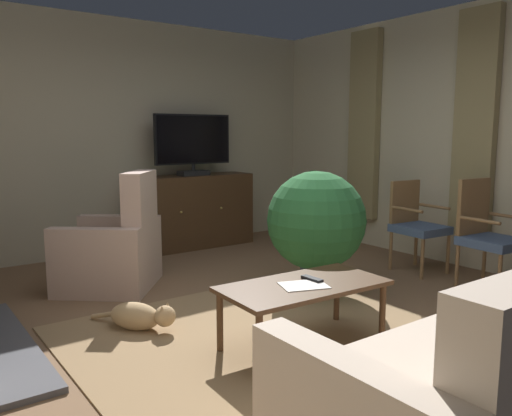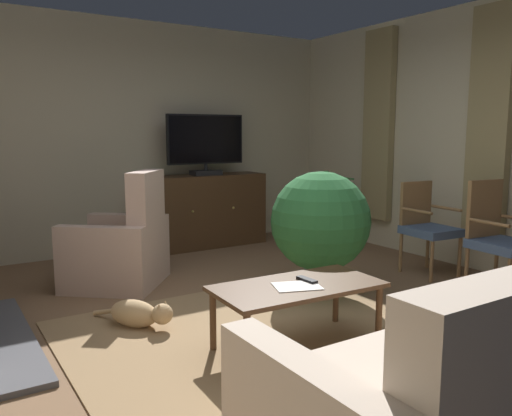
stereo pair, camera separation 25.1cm
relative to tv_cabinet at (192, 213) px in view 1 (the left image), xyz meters
name	(u,v)px [view 1 (the left image)]	position (x,y,z in m)	size (l,w,h in m)	color
ground_plane	(285,322)	(-0.69, -2.68, -0.45)	(5.76, 6.56, 0.04)	brown
wall_back	(127,137)	(-0.69, 0.35, 0.95)	(5.76, 0.10, 2.75)	#B2A88E
wall_right_with_window	(483,138)	(1.95, -2.68, 0.95)	(0.10, 6.56, 2.75)	#BBB095
curtain_panel_near	(475,125)	(1.84, -2.65, 1.08)	(0.10, 0.44, 2.31)	#8E7F56
curtain_panel_far	(364,126)	(1.84, -1.15, 1.08)	(0.10, 0.44, 2.31)	#8E7F56
rug_central	(254,333)	(-1.04, -2.76, -0.43)	(2.54, 2.06, 0.01)	#8E704C
tv_cabinet	(192,213)	(0.00, 0.00, 0.00)	(1.56, 0.48, 0.91)	black
television	(193,143)	(0.00, -0.05, 0.87)	(1.02, 0.20, 0.74)	black
coffee_table	(304,290)	(-0.90, -3.14, -0.04)	(1.15, 0.61, 0.44)	#422B19
tv_remote	(312,279)	(-0.81, -3.12, 0.02)	(0.17, 0.05, 0.02)	black
folded_newspaper	(304,285)	(-0.94, -3.18, 0.01)	(0.30, 0.22, 0.01)	silver
armchair_by_fireplace	(114,252)	(-1.43, -1.08, -0.09)	(1.14, 1.15, 1.09)	#BC9E8E
side_chair_nearest_door	(487,233)	(1.33, -3.14, 0.09)	(0.50, 0.53, 1.01)	#42567A
side_chair_mid_row	(416,223)	(1.33, -2.36, 0.07)	(0.48, 0.52, 0.93)	#42567A
potted_plant_on_hearth_side	(313,227)	(1.22, -0.91, -0.17)	(0.74, 1.00, 0.97)	#99664C
potted_plant_tall_palm_by_window	(316,222)	(-0.02, -2.30, 0.21)	(0.88, 0.88, 1.10)	#3D4C5B
cat	(140,316)	(-1.68, -2.22, -0.32)	(0.43, 0.65, 0.22)	tan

